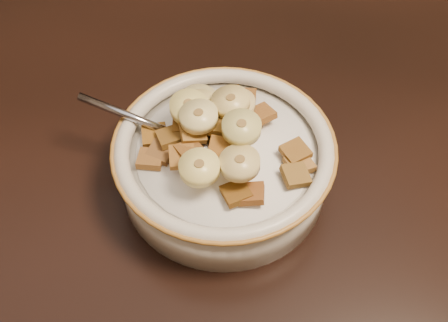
{
  "coord_description": "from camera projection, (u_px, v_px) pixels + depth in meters",
  "views": [
    {
      "loc": [
        0.12,
        -0.45,
        1.15
      ],
      "look_at": [
        0.16,
        -0.16,
        0.78
      ],
      "focal_mm": 45.0,
      "sensor_mm": 36.0,
      "label": 1
    }
  ],
  "objects": [
    {
      "name": "table",
      "position": [
        50.0,
        87.0,
        0.6
      ],
      "size": [
        1.42,
        0.93,
        0.04
      ],
      "primitive_type": "cube",
      "rotation": [
        0.0,
        0.0,
        -0.02
      ],
      "color": "black",
      "rests_on": "floor"
    },
    {
      "name": "chair",
      "position": [
        74.0,
        3.0,
        1.07
      ],
      "size": [
        0.5,
        0.5,
        0.99
      ],
      "primitive_type": "cube",
      "rotation": [
        0.0,
        0.0,
        -0.15
      ],
      "color": "black",
      "rests_on": "floor"
    },
    {
      "name": "cereal_bowl",
      "position": [
        224.0,
        167.0,
        0.48
      ],
      "size": [
        0.18,
        0.18,
        0.04
      ],
      "primitive_type": "cylinder",
      "color": "silver",
      "rests_on": "table"
    },
    {
      "name": "milk",
      "position": [
        224.0,
        152.0,
        0.46
      ],
      "size": [
        0.15,
        0.15,
        0.0
      ],
      "primitive_type": "cylinder",
      "color": "white",
      "rests_on": "cereal_bowl"
    },
    {
      "name": "spoon",
      "position": [
        192.0,
        140.0,
        0.46
      ],
      "size": [
        0.05,
        0.05,
        0.01
      ],
      "primitive_type": "ellipsoid",
      "rotation": [
        0.0,
        0.0,
        4.24
      ],
      "color": "#989CAF",
      "rests_on": "cereal_bowl"
    },
    {
      "name": "cereal_square_0",
      "position": [
        236.0,
        193.0,
        0.43
      ],
      "size": [
        0.02,
        0.02,
        0.01
      ],
      "primitive_type": "cube",
      "rotation": [
        -0.05,
        0.1,
        1.83
      ],
      "color": "brown",
      "rests_on": "milk"
    },
    {
      "name": "cereal_square_1",
      "position": [
        222.0,
        114.0,
        0.47
      ],
      "size": [
        0.03,
        0.03,
        0.01
      ],
      "primitive_type": "cube",
      "rotation": [
        0.12,
        -0.09,
        1.98
      ],
      "color": "brown",
      "rests_on": "milk"
    },
    {
      "name": "cereal_square_2",
      "position": [
        251.0,
        194.0,
        0.43
      ],
      "size": [
        0.02,
        0.02,
        0.01
      ],
      "primitive_type": "cube",
      "rotation": [
        -0.18,
        0.15,
        1.35
      ],
      "color": "brown",
      "rests_on": "milk"
    },
    {
      "name": "cereal_square_3",
      "position": [
        261.0,
        114.0,
        0.47
      ],
      "size": [
        0.03,
        0.03,
        0.01
      ],
      "primitive_type": "cube",
      "rotation": [
        -0.22,
        -0.02,
        0.39
      ],
      "color": "brown",
      "rests_on": "milk"
    },
    {
      "name": "cereal_square_4",
      "position": [
        215.0,
        106.0,
        0.48
      ],
      "size": [
        0.02,
        0.02,
        0.01
      ],
      "primitive_type": "cube",
      "rotation": [
        0.23,
        -0.12,
        2.9
      ],
      "color": "brown",
      "rests_on": "milk"
    },
    {
      "name": "cereal_square_5",
      "position": [
        240.0,
        99.0,
        0.49
      ],
      "size": [
        0.03,
        0.03,
        0.01
      ],
      "primitive_type": "cube",
      "rotation": [
        0.22,
        0.12,
        0.84
      ],
      "color": "brown",
      "rests_on": "milk"
    },
    {
      "name": "cereal_square_6",
      "position": [
        203.0,
        106.0,
        0.49
      ],
      "size": [
        0.03,
        0.03,
        0.01
      ],
      "primitive_type": "cube",
      "rotation": [
        -0.1,
        -0.15,
        2.21
      ],
      "color": "brown",
      "rests_on": "milk"
    },
    {
      "name": "cereal_square_7",
      "position": [
        193.0,
        132.0,
        0.45
      ],
      "size": [
        0.02,
        0.02,
        0.01
      ],
      "primitive_type": "cube",
      "rotation": [
        0.2,
        -0.14,
        1.6
      ],
      "color": "olive",
      "rests_on": "milk"
    },
    {
      "name": "cereal_square_8",
      "position": [
        296.0,
        152.0,
        0.45
      ],
      "size": [
        0.03,
        0.03,
        0.01
      ],
      "primitive_type": "cube",
      "rotation": [
        -0.03,
        -0.03,
        1.95
      ],
      "color": "olive",
      "rests_on": "milk"
    },
    {
      "name": "cereal_square_9",
      "position": [
        182.0,
        157.0,
        0.44
      ],
      "size": [
        0.02,
        0.02,
        0.01
      ],
      "primitive_type": "cube",
      "rotation": [
        -0.15,
        -0.01,
        3.09
      ],
      "color": "olive",
      "rests_on": "milk"
    },
    {
      "name": "cereal_square_10",
      "position": [
        299.0,
        164.0,
        0.45
      ],
      "size": [
        0.03,
        0.03,
        0.01
      ],
      "primitive_type": "cube",
      "rotation": [
        -0.04,
        0.06,
        0.28
      ],
      "color": "olive",
      "rests_on": "milk"
    },
    {
      "name": "cereal_square_11",
      "position": [
        185.0,
        123.0,
        0.46
      ],
      "size": [
        0.02,
        0.02,
        0.01
      ],
      "primitive_type": "cube",
      "rotation": [
        -0.18,
        -0.11,
        1.42
      ],
      "color": "brown",
      "rests_on": "milk"
    },
    {
      "name": "cereal_square_12",
      "position": [
        244.0,
        97.0,
        0.49
      ],
      "size": [
        0.02,
        0.02,
        0.01
      ],
      "primitive_type": "cube",
      "rotation": [
        0.13,
        -0.01,
        2.9
      ],
      "color": "brown",
      "rests_on": "milk"
    },
    {
      "name": "cereal_square_13",
      "position": [
        161.0,
        152.0,
        0.46
      ],
      "size": [
        0.03,
        0.03,
        0.01
      ],
      "primitive_type": "cube",
      "rotation": [
        -0.06,
        0.05,
        2.57
      ],
      "color": "brown",
      "rests_on": "milk"
    },
    {
      "name": "cereal_square_14",
      "position": [
        170.0,
        137.0,
        0.46
      ],
      "size": [
        0.02,
        0.02,
        0.01
      ],
      "primitive_type": "cube",
      "rotation": [
        -0.06,
        0.15,
        1.78
      ],
      "color": "brown",
      "rests_on": "milk"
    },
    {
      "name": "cereal_square_15",
      "position": [
        222.0,
        149.0,
        0.44
      ],
      "size": [
        0.03,
        0.03,
        0.01
      ],
      "primitive_type": "cube",
      "rotation": [
        -0.21,
        -0.05,
        2.81
      ],
      "color": "#8B5B1C",
      "rests_on": "milk"
    },
    {
      "name": "cereal_square_16",
      "position": [
        228.0,
        122.0,
        0.46
      ],
      "size": [
        0.03,
        0.03,
        0.01
      ],
      "primitive_type": "cube",
      "rotation": [
        -0.12,
        -0.01,
        2.29
      ],
      "color": "brown",
      "rests_on": "milk"
    },
    {
      "name": "cereal_square_17",
      "position": [
        154.0,
        135.0,
        0.47
      ],
      "size": [
        0.02,
        0.02,
        0.01
      ],
      "primitive_type": "cube",
      "rotation": [
        -0.05,
        -0.13,
        1.55
      ],
      "color": "brown",
      "rests_on": "milk"
    },
    {
      "name": "cereal_square_18",
      "position": [
        222.0,
        125.0,
        0.45
      ],
      "size": [
        0.03,
        0.03,
        0.01
      ],
      "primitive_type": "cube",
      "rotation": [
        -0.24,
        0.04,
        1.1
      ],
      "color": "brown",
      "rests_on": "milk"
    },
    {
      "name": "cereal_square_19",
      "position": [
        296.0,
        175.0,
        0.44
      ],
      "size": [
        0.02,
        0.02,
        0.01
      ],
      "primitive_type": "cube",
      "rotation": [
        0.16,
        -0.08,
        1.7
      ],
      "color": "brown",
      "rests_on": "milk"
    },
    {
      "name": "cereal_square_20",
      "position": [
        190.0,
        151.0,
        0.44
      ],
      "size": [
        0.03,
        0.03,
        0.01
      ],
      "primitive_type": "cube",
      "rotation": [
        -0.06,
        0.16,
        0.44
      ],
      "color": "brown",
      "rests_on": "milk"
    },
    {
      "name": "cereal_square_21",
      "position": [
        150.0,
        159.0,
        0.45
      ],
      "size": [
        0.02,
        0.02,
        0.01
      ],
      "primitive_type": "cube",
      "rotation": [
        -0.01,
        0.13,
        1.31
      ],
      "color": "brown",
      "rests_on": "milk"
    },
    {
      "name": "banana_slice_0",
      "position": [
        237.0,
        104.0,
        0.46
      ],
      "size": [
        0.04,
        0.04,
        0.01
      ],
      "primitive_type": "cylinder",
      "rotation": [
        -0.05,
        0.06,
        1.72
      ],
      "color": "#E8CC81",
      "rests_on": "milk"
    },
    {
      "name": "banana_slice_1",
      "position": [
        241.0,
        127.0,
        0.43
      ],
      "size": [
        0.04,
        0.04,
        0.01
      ],
      "primitive_type": "cylinder",
      "rotation": [
        0.04,
        -0.08,
        1.01
      ],
      "color": "#D0C664",
      "rests_on": "milk"
    },
    {
      "name": "banana_slice_2",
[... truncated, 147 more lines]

